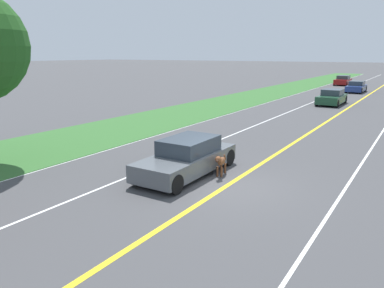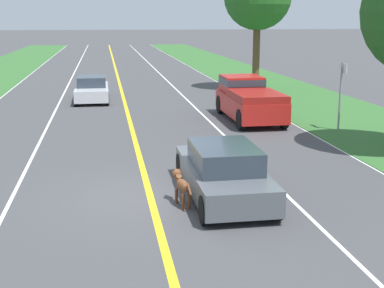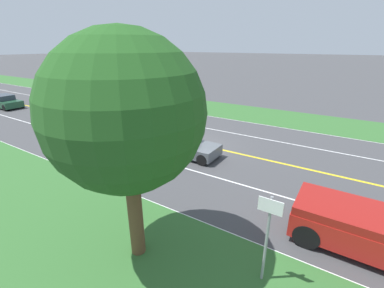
{
  "view_description": "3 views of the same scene",
  "coord_description": "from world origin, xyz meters",
  "px_view_note": "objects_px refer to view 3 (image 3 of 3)",
  "views": [
    {
      "loc": [
        -5.43,
        10.95,
        4.41
      ],
      "look_at": [
        1.93,
        -0.78,
        1.06
      ],
      "focal_mm": 35.0,
      "sensor_mm": 36.0,
      "label": 1
    },
    {
      "loc": [
        -1.06,
        -13.13,
        4.48
      ],
      "look_at": [
        1.18,
        0.48,
        1.22
      ],
      "focal_mm": 50.0,
      "sensor_mm": 36.0,
      "label": 2
    },
    {
      "loc": [
        14.03,
        8.16,
        6.37
      ],
      "look_at": [
        1.87,
        0.45,
        0.78
      ],
      "focal_mm": 24.0,
      "sensor_mm": 36.0,
      "label": 3
    }
  ],
  "objects_px": {
    "street_sign": "(268,231)",
    "roadside_tree_right_near": "(126,114)",
    "car_trailing_near": "(4,102)",
    "dog": "(185,139)",
    "ego_car": "(182,144)"
  },
  "relations": [
    {
      "from": "roadside_tree_right_near",
      "to": "dog",
      "type": "bearing_deg",
      "value": -155.59
    },
    {
      "from": "dog",
      "to": "roadside_tree_right_near",
      "type": "distance_m",
      "value": 10.39
    },
    {
      "from": "ego_car",
      "to": "car_trailing_near",
      "type": "xyz_separation_m",
      "value": [
        -0.17,
        -23.36,
        -0.01
      ]
    },
    {
      "from": "car_trailing_near",
      "to": "street_sign",
      "type": "distance_m",
      "value": 31.3
    },
    {
      "from": "ego_car",
      "to": "roadside_tree_right_near",
      "type": "height_order",
      "value": "roadside_tree_right_near"
    },
    {
      "from": "roadside_tree_right_near",
      "to": "car_trailing_near",
      "type": "bearing_deg",
      "value": -106.01
    },
    {
      "from": "dog",
      "to": "roadside_tree_right_near",
      "type": "height_order",
      "value": "roadside_tree_right_near"
    },
    {
      "from": "ego_car",
      "to": "roadside_tree_right_near",
      "type": "distance_m",
      "value": 9.2
    },
    {
      "from": "car_trailing_near",
      "to": "street_sign",
      "type": "xyz_separation_m",
      "value": [
        6.59,
        30.57,
        1.11
      ]
    },
    {
      "from": "dog",
      "to": "roadside_tree_right_near",
      "type": "xyz_separation_m",
      "value": [
        8.68,
        3.94,
        4.13
      ]
    },
    {
      "from": "car_trailing_near",
      "to": "roadside_tree_right_near",
      "type": "bearing_deg",
      "value": 73.99
    },
    {
      "from": "dog",
      "to": "roadside_tree_right_near",
      "type": "relative_size",
      "value": 0.18
    },
    {
      "from": "dog",
      "to": "car_trailing_near",
      "type": "relative_size",
      "value": 0.28
    },
    {
      "from": "dog",
      "to": "car_trailing_near",
      "type": "xyz_separation_m",
      "value": [
        0.99,
        -22.87,
        0.1
      ]
    },
    {
      "from": "street_sign",
      "to": "roadside_tree_right_near",
      "type": "bearing_deg",
      "value": -73.74
    }
  ]
}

